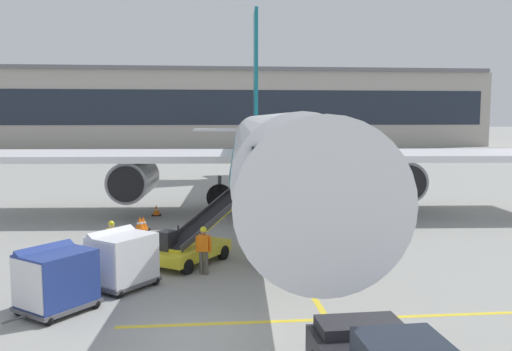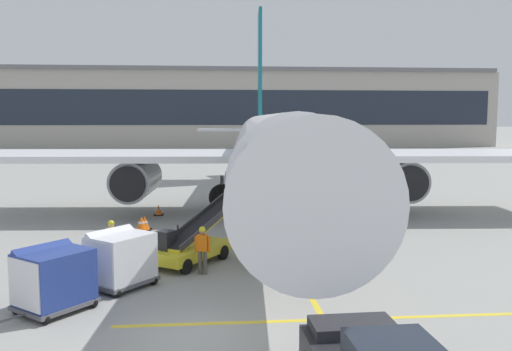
{
  "view_description": "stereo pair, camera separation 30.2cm",
  "coord_description": "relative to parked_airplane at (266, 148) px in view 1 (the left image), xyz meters",
  "views": [
    {
      "loc": [
        0.13,
        -13.34,
        5.6
      ],
      "look_at": [
        2.32,
        8.72,
        3.22
      ],
      "focal_mm": 38.01,
      "sensor_mm": 36.0,
      "label": 1
    },
    {
      "loc": [
        0.44,
        -13.37,
        5.6
      ],
      "look_at": [
        2.32,
        8.72,
        3.22
      ],
      "focal_mm": 38.01,
      "sensor_mm": 36.0,
      "label": 2
    }
  ],
  "objects": [
    {
      "name": "apron_guidance_line_lead_in",
      "position": [
        -0.24,
        -0.8,
        -3.84
      ],
      "size": [
        0.2,
        110.0,
        0.01
      ],
      "color": "yellow",
      "rests_on": "ground"
    },
    {
      "name": "parked_airplane",
      "position": [
        0.0,
        0.0,
        0.0
      ],
      "size": [
        34.54,
        43.98,
        15.0
      ],
      "color": "white",
      "rests_on": "ground"
    },
    {
      "name": "safety_cone_nose_mark",
      "position": [
        -6.77,
        -4.57,
        -3.48
      ],
      "size": [
        0.67,
        0.67,
        0.75
      ],
      "color": "black",
      "rests_on": "ground"
    },
    {
      "name": "baggage_cart_lead",
      "position": [
        -6.36,
        -13.47,
        -2.84
      ],
      "size": [
        2.51,
        2.61,
        1.91
      ],
      "color": "#515156",
      "rests_on": "ground"
    },
    {
      "name": "apron_guidance_line_stop_bar",
      "position": [
        -0.05,
        -16.96,
        -3.84
      ],
      "size": [
        12.0,
        0.2,
        0.01
      ],
      "color": "yellow",
      "rests_on": "ground"
    },
    {
      "name": "ground_plane",
      "position": [
        -3.8,
        -17.89,
        -3.84
      ],
      "size": [
        600.0,
        600.0,
        0.0
      ],
      "primitive_type": "plane",
      "color": "gray"
    },
    {
      "name": "terminal_building",
      "position": [
        -16.81,
        78.33,
        3.51
      ],
      "size": [
        136.49,
        20.55,
        14.81
      ],
      "color": "#A8A399",
      "rests_on": "ground"
    },
    {
      "name": "belt_loader",
      "position": [
        -4.03,
        -10.52,
        -3.04
      ],
      "size": [
        4.18,
        5.2,
        2.55
      ],
      "color": "gold",
      "rests_on": "ground"
    },
    {
      "name": "ground_crew_by_carts",
      "position": [
        -3.66,
        -12.23,
        -2.84
      ],
      "size": [
        0.56,
        0.33,
        1.74
      ],
      "color": "#514C42",
      "rests_on": "ground"
    },
    {
      "name": "safety_cone_engine_keepout",
      "position": [
        -6.63,
        -4.37,
        -3.49
      ],
      "size": [
        0.64,
        0.64,
        0.72
      ],
      "color": "black",
      "rests_on": "ground"
    },
    {
      "name": "safety_cone_wingtip",
      "position": [
        -6.33,
        -0.17,
        -3.55
      ],
      "size": [
        0.53,
        0.53,
        0.6
      ],
      "color": "black",
      "rests_on": "ground"
    },
    {
      "name": "baggage_cart_second",
      "position": [
        -7.92,
        -15.56,
        -2.84
      ],
      "size": [
        2.51,
        2.61,
        1.91
      ],
      "color": "#515156",
      "rests_on": "ground"
    },
    {
      "name": "ground_crew_by_loader",
      "position": [
        -6.56,
        -12.83,
        -2.84
      ],
      "size": [
        0.35,
        0.54,
        1.74
      ],
      "color": "#333847",
      "rests_on": "ground"
    },
    {
      "name": "ground_crew_marshaller",
      "position": [
        -7.1,
        -10.78,
        -2.84
      ],
      "size": [
        0.57,
        0.29,
        1.74
      ],
      "color": "black",
      "rests_on": "ground"
    }
  ]
}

